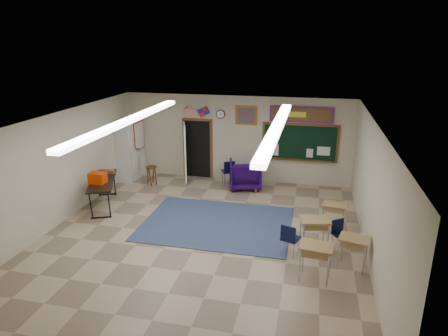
% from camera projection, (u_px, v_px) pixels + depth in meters
% --- Properties ---
extents(floor, '(9.00, 9.00, 0.00)m').
position_uv_depth(floor, '(202.00, 236.00, 10.25)').
color(floor, tan).
rests_on(floor, ground).
extents(back_wall, '(8.00, 0.04, 3.00)m').
position_uv_depth(back_wall, '(236.00, 139.00, 13.96)').
color(back_wall, '#B0AA8F').
rests_on(back_wall, floor).
extents(front_wall, '(8.00, 0.04, 3.00)m').
position_uv_depth(front_wall, '(113.00, 288.00, 5.61)').
color(front_wall, '#B0AA8F').
rests_on(front_wall, floor).
extents(left_wall, '(0.04, 9.00, 3.00)m').
position_uv_depth(left_wall, '(57.00, 170.00, 10.62)').
color(left_wall, '#B0AA8F').
rests_on(left_wall, floor).
extents(right_wall, '(0.04, 9.00, 3.00)m').
position_uv_depth(right_wall, '(372.00, 195.00, 8.95)').
color(right_wall, '#B0AA8F').
rests_on(right_wall, floor).
extents(ceiling, '(8.00, 9.00, 0.04)m').
position_uv_depth(ceiling, '(200.00, 121.00, 9.32)').
color(ceiling, beige).
rests_on(ceiling, back_wall).
extents(area_rug, '(4.00, 3.00, 0.02)m').
position_uv_depth(area_rug, '(217.00, 223.00, 10.95)').
color(area_rug, '#334261').
rests_on(area_rug, floor).
extents(fluorescent_strips, '(3.86, 6.00, 0.10)m').
position_uv_depth(fluorescent_strips, '(200.00, 124.00, 9.34)').
color(fluorescent_strips, white).
rests_on(fluorescent_strips, ceiling).
extents(doorway, '(1.10, 0.89, 2.16)m').
position_uv_depth(doorway, '(194.00, 149.00, 14.27)').
color(doorway, black).
rests_on(doorway, back_wall).
extents(chalkboard, '(2.55, 0.14, 1.30)m').
position_uv_depth(chalkboard, '(300.00, 143.00, 13.48)').
color(chalkboard, brown).
rests_on(chalkboard, back_wall).
extents(bulletin_board, '(2.10, 0.05, 0.55)m').
position_uv_depth(bulletin_board, '(301.00, 114.00, 13.17)').
color(bulletin_board, red).
rests_on(bulletin_board, back_wall).
extents(framed_art_print, '(0.75, 0.05, 0.65)m').
position_uv_depth(framed_art_print, '(246.00, 115.00, 13.59)').
color(framed_art_print, '#995D1D').
rests_on(framed_art_print, back_wall).
extents(wall_clock, '(0.32, 0.05, 0.32)m').
position_uv_depth(wall_clock, '(221.00, 114.00, 13.78)').
color(wall_clock, black).
rests_on(wall_clock, back_wall).
extents(wall_flags, '(1.16, 0.06, 0.70)m').
position_uv_depth(wall_flags, '(197.00, 110.00, 13.90)').
color(wall_flags, red).
rests_on(wall_flags, back_wall).
extents(storage_cabinet, '(0.59, 1.25, 2.20)m').
position_uv_depth(storage_cabinet, '(131.00, 148.00, 14.26)').
color(storage_cabinet, silver).
rests_on(storage_cabinet, floor).
extents(wingback_armchair, '(1.24, 1.26, 0.96)m').
position_uv_depth(wingback_armchair, '(245.00, 174.00, 13.45)').
color(wingback_armchair, '#1A0538').
rests_on(wingback_armchair, floor).
extents(student_chair_reading, '(0.57, 0.57, 0.85)m').
position_uv_depth(student_chair_reading, '(228.00, 172.00, 13.87)').
color(student_chair_reading, black).
rests_on(student_chair_reading, floor).
extents(student_chair_desk_a, '(0.51, 0.51, 0.80)m').
position_uv_depth(student_chair_desk_a, '(291.00, 239.00, 9.27)').
color(student_chair_desk_a, black).
rests_on(student_chair_desk_a, floor).
extents(student_chair_desk_b, '(0.50, 0.50, 0.72)m').
position_uv_depth(student_chair_desk_b, '(341.00, 236.00, 9.52)').
color(student_chair_desk_b, black).
rests_on(student_chair_desk_b, floor).
extents(student_desk_front_left, '(0.77, 0.64, 0.81)m').
position_uv_depth(student_desk_front_left, '(314.00, 233.00, 9.45)').
color(student_desk_front_left, '#9C7948').
rests_on(student_desk_front_left, floor).
extents(student_desk_front_right, '(0.69, 0.57, 0.73)m').
position_uv_depth(student_desk_front_right, '(334.00, 215.00, 10.50)').
color(student_desk_front_right, '#9C7948').
rests_on(student_desk_front_right, floor).
extents(student_desk_back_left, '(0.73, 0.59, 0.81)m').
position_uv_depth(student_desk_back_left, '(315.00, 261.00, 8.27)').
color(student_desk_back_left, '#9C7948').
rests_on(student_desk_back_left, floor).
extents(student_desk_back_right, '(0.72, 0.61, 0.75)m').
position_uv_depth(student_desk_back_right, '(353.00, 251.00, 8.69)').
color(student_desk_back_right, '#9C7948').
rests_on(student_desk_back_right, floor).
extents(folding_table, '(1.41, 2.13, 1.16)m').
position_uv_depth(folding_table, '(103.00, 192.00, 11.97)').
color(folding_table, black).
rests_on(folding_table, floor).
extents(wooden_stool, '(0.37, 0.37, 0.65)m').
position_uv_depth(wooden_stool, '(152.00, 175.00, 13.78)').
color(wooden_stool, '#4D3217').
rests_on(wooden_stool, floor).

